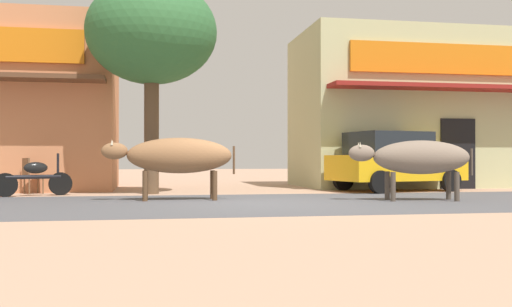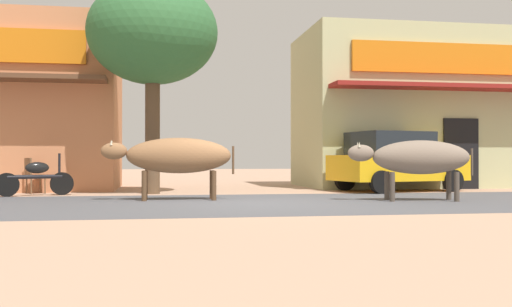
# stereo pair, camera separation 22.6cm
# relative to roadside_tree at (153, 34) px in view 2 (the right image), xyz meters

# --- Properties ---
(ground) EXTENTS (80.00, 80.00, 0.00)m
(ground) POSITION_rel_roadside_tree_xyz_m (2.06, -3.60, -4.12)
(ground) COLOR tan
(asphalt_road) EXTENTS (72.00, 5.74, 0.00)m
(asphalt_road) POSITION_rel_roadside_tree_xyz_m (2.06, -3.60, -4.12)
(asphalt_road) COLOR #505054
(asphalt_road) RESTS_ON ground
(storefront_right_club) EXTENTS (8.59, 4.96, 4.96)m
(storefront_right_club) POSITION_rel_roadside_tree_xyz_m (9.08, 2.90, -1.64)
(storefront_right_club) COLOR #B6B986
(storefront_right_club) RESTS_ON ground
(roadside_tree) EXTENTS (3.35, 3.35, 5.50)m
(roadside_tree) POSITION_rel_roadside_tree_xyz_m (0.00, 0.00, 0.00)
(roadside_tree) COLOR brown
(roadside_tree) RESTS_ON ground
(parked_hatchback_car) EXTENTS (3.91, 2.55, 1.64)m
(parked_hatchback_car) POSITION_rel_roadside_tree_xyz_m (6.65, 0.12, -3.28)
(parked_hatchback_car) COLOR #EDAF15
(parked_hatchback_car) RESTS_ON ground
(parked_motorcycle) EXTENTS (1.73, 0.78, 1.03)m
(parked_motorcycle) POSITION_rel_roadside_tree_xyz_m (-2.77, -0.42, -3.66)
(parked_motorcycle) COLOR black
(parked_motorcycle) RESTS_ON ground
(cow_near_brown) EXTENTS (2.88, 0.74, 1.36)m
(cow_near_brown) POSITION_rel_roadside_tree_xyz_m (0.53, -2.45, -3.16)
(cow_near_brown) COLOR #8D613D
(cow_near_brown) RESTS_ON ground
(cow_far_dark) EXTENTS (2.67, 1.08, 1.30)m
(cow_far_dark) POSITION_rel_roadside_tree_xyz_m (5.64, -3.53, -3.20)
(cow_far_dark) COLOR #7F6D5E
(cow_far_dark) RESTS_ON ground
(cafe_chair_by_doorway) EXTENTS (0.60, 0.60, 0.92)m
(cafe_chair_by_doorway) POSITION_rel_roadside_tree_xyz_m (-3.05, 0.57, -3.61)
(cafe_chair_by_doorway) COLOR brown
(cafe_chair_by_doorway) RESTS_ON ground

